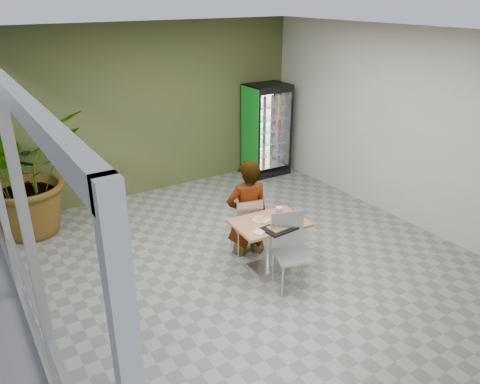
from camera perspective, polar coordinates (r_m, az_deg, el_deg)
name	(u,v)px	position (r m, az deg, el deg)	size (l,w,h in m)	color
ground	(258,267)	(6.84, 2.24, -9.18)	(7.00, 7.00, 0.00)	gray
room_envelope	(260,163)	(6.13, 2.48, 3.54)	(6.00, 7.00, 3.20)	silver
storefront_frame	(12,218)	(5.16, -26.04, -2.90)	(0.10, 7.00, 3.20)	silver
dining_table	(269,235)	(6.56, 3.58, -5.28)	(1.04, 0.77, 0.75)	#C37A53
chair_far	(248,222)	(6.93, 0.94, -3.65)	(0.48, 0.49, 0.90)	silver
chair_near	(290,244)	(6.25, 6.06, -6.32)	(0.57, 0.57, 1.01)	silver
seated_woman	(247,217)	(6.95, 0.90, -3.04)	(0.66, 0.42, 1.78)	black
pizza_plate	(261,219)	(6.50, 2.60, -3.30)	(0.34, 0.29, 0.03)	silver
soda_cup	(279,213)	(6.53, 4.77, -2.56)	(0.10, 0.10, 0.17)	silver
napkin_stack	(259,232)	(6.17, 2.33, -4.90)	(0.14, 0.14, 0.02)	silver
cafeteria_tray	(279,228)	(6.27, 4.84, -4.44)	(0.44, 0.32, 0.02)	black
beverage_fridge	(267,130)	(10.02, 3.26, 7.56)	(0.89, 0.70, 1.92)	black
potted_plant	(26,174)	(8.17, -24.61, 2.02)	(1.80, 1.56, 2.00)	#285B24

